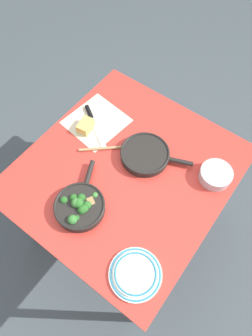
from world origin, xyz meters
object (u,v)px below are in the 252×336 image
Objects in this scene: prep_bowl_steel at (216,175)px; wooden_spoon at (121,147)px; cheese_block at (86,126)px; grater_knife at (93,120)px; skillet_eggs at (145,155)px; dinner_plate_stack at (135,274)px; skillet_broccoli at (80,206)px.

wooden_spoon is at bearing 106.13° from prep_bowl_steel.
wooden_spoon is 0.50m from prep_bowl_steel.
prep_bowl_steel is at bearing -77.72° from cheese_block.
skillet_eggs is at bearing 29.15° from grater_knife.
skillet_eggs reaches higher than wooden_spoon.
cheese_block is 0.64× the size of prep_bowl_steel.
grater_knife is 0.84m from dinner_plate_stack.
grater_knife reaches higher than wooden_spoon.
cheese_block is at bearing -52.66° from grater_knife.
skillet_broccoli reaches higher than grater_knife.
grater_knife is at bearing 126.87° from wooden_spoon.
prep_bowl_steel is (0.11, -0.34, 0.00)m from skillet_eggs.
grater_knife is 2.62× the size of cheese_block.
prep_bowl_steel reaches higher than skillet_eggs.
skillet_broccoli is 0.42m from skillet_eggs.
dinner_plate_stack is at bearing -128.76° from skillet_broccoli.
skillet_broccoli is 1.53× the size of dinner_plate_stack.
prep_bowl_steel reaches higher than grater_knife.
grater_knife is at bearing 5.62° from cheese_block.
prep_bowl_steel is at bearing 39.02° from grater_knife.
skillet_eggs is at bearing 30.90° from dinner_plate_stack.
prep_bowl_steel is (0.52, -0.42, -0.00)m from skillet_broccoli.
skillet_broccoli is at bearing 77.14° from dinner_plate_stack.
dinner_plate_stack is at bearing -89.01° from wooden_spoon.
grater_knife is at bearing 154.94° from skillet_eggs.
grater_knife is 0.06m from cheese_block.
dinner_plate_stack is 0.61m from prep_bowl_steel.
skillet_broccoli reaches higher than prep_bowl_steel.
dinner_plate_stack is at bearing 175.94° from prep_bowl_steel.
grater_knife is 1.67× the size of prep_bowl_steel.
skillet_eggs is 0.36m from prep_bowl_steel.
wooden_spoon is 0.24m from grater_knife.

